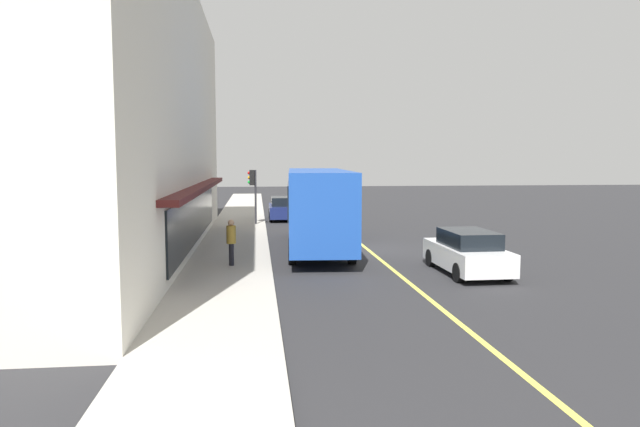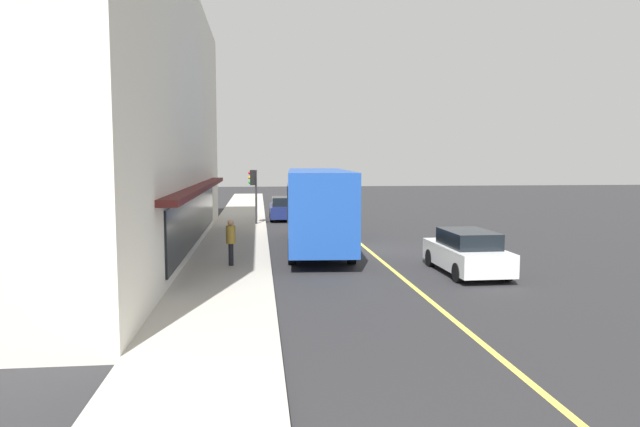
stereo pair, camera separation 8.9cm
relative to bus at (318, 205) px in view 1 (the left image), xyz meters
The scene contains 9 objects.
ground 2.96m from the bus, 94.94° to the right, with size 120.00×120.00×0.00m, color #28282B.
sidewalk 4.18m from the bus, 92.92° to the left, with size 80.00×3.12×0.15m, color #B2ADA3.
lane_centre_stripe 2.96m from the bus, 94.94° to the right, with size 36.00×0.16×0.01m, color #D8D14C.
storefront_building 10.67m from the bus, 90.46° to the left, with size 27.37×10.02×11.55m.
bus is the anchor object (origin of this frame).
traffic_light 9.66m from the bus, 17.41° to the left, with size 0.30×0.52×3.20m.
car_navy 12.81m from the bus, ahead, with size 4.32×1.89×1.52m.
car_white 7.57m from the bus, 142.01° to the right, with size 4.33×1.91×1.52m.
pedestrian_waiting 5.65m from the bus, 139.99° to the left, with size 0.34×0.34×1.67m.
Camera 1 is at (-24.67, 4.86, 3.95)m, focal length 32.13 mm.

